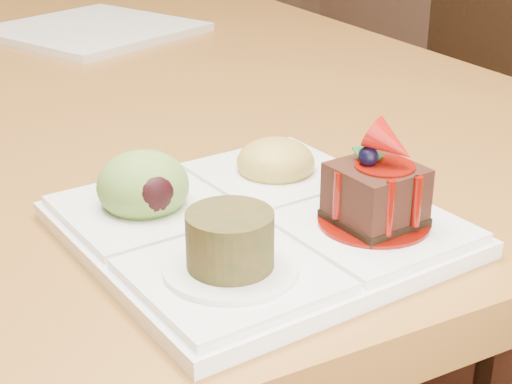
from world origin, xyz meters
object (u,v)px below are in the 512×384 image
dining_table (7,80)px  chair_right (428,133)px  second_plate (93,30)px  sampler_plate (251,211)px

dining_table → chair_right: 0.77m
dining_table → second_plate: 0.15m
chair_right → sampler_plate: (-0.72, -0.64, 0.26)m
dining_table → sampler_plate: bearing=-88.3°
dining_table → chair_right: bearing=-8.3°
second_plate → chair_right: bearing=-5.2°
sampler_plate → dining_table: bearing=85.9°
dining_table → chair_right: chair_right is taller
chair_right → sampler_plate: 1.00m
dining_table → sampler_plate: 0.75m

